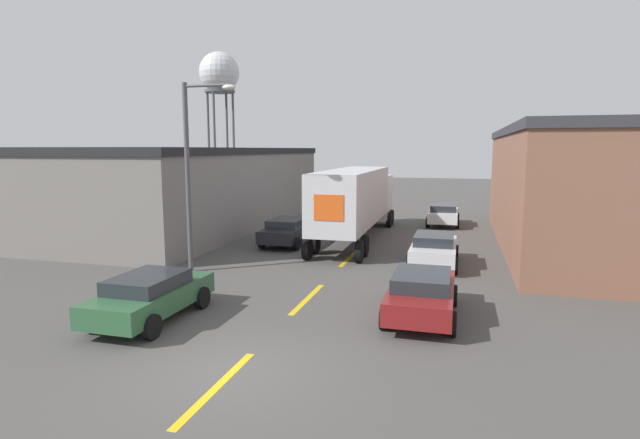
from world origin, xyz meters
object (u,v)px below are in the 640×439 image
Objects in this scene: parked_car_left_near at (150,295)px; parked_car_right_mid at (434,248)px; parked_car_right_near at (422,293)px; parked_car_right_far at (443,214)px; street_lamp at (193,164)px; parked_car_left_far at (288,231)px; water_tower at (219,75)px; semi_truck at (357,197)px.

parked_car_right_mid is at bearing 50.83° from parked_car_left_near.
parked_car_right_near is (0.00, -7.07, 0.00)m from parked_car_right_mid.
parked_car_right_far is 0.58× the size of street_lamp.
street_lamp is (-1.67, 5.64, 3.68)m from parked_car_left_near.
parked_car_right_far is 22.90m from parked_car_left_near.
parked_car_right_near is (7.73, 2.42, 0.00)m from parked_car_left_near.
parked_car_right_mid is 1.00× the size of parked_car_left_far.
parked_car_right_far is at bearing 70.26° from parked_car_left_near.
parked_car_right_far is 12.06m from parked_car_right_mid.
parked_car_left_far is at bearing 90.00° from parked_car_left_near.
street_lamp is at bearing -104.12° from parked_car_left_far.
parked_car_left_near is 8.10m from parked_car_right_near.
parked_car_right_far is 1.00× the size of parked_car_left_near.
water_tower reaches higher than parked_car_right_mid.
street_lamp reaches higher than parked_car_right_near.
parked_car_left_far is (-7.73, -9.27, 0.00)m from parked_car_right_far.
parked_car_left_far is at bearing -58.03° from water_tower.
parked_car_right_far is 12.07m from parked_car_left_far.
parked_car_right_far and parked_car_right_mid have the same top height.
parked_car_right_mid is 10.81m from street_lamp.
parked_car_left_near is at bearing -129.17° from parked_car_right_mid.
parked_car_left_near is at bearing -109.74° from parked_car_right_far.
parked_car_left_far is 39.23m from water_tower.
parked_car_right_far and parked_car_left_far have the same top height.
parked_car_right_far is 1.00× the size of parked_car_right_near.
parked_car_left_far is 0.27× the size of water_tower.
street_lamp is at bearing 161.07° from parked_car_right_near.
street_lamp is at bearing -118.56° from semi_truck.
parked_car_right_near is at bearing -56.48° from water_tower.
water_tower reaches higher than parked_car_left_far.
water_tower reaches higher than semi_truck.
water_tower is at bearing 141.02° from parked_car_right_far.
parked_car_right_far is 19.14m from parked_car_right_near.
parked_car_left_far is (-3.21, -2.60, -1.61)m from semi_truck.
parked_car_left_near is at bearing -73.51° from street_lamp.
parked_car_right_mid is 7.07m from parked_car_right_near.
parked_car_left_far is 1.00× the size of parked_car_right_near.
semi_truck is 3.08× the size of parked_car_left_far.
semi_truck is 4.44m from parked_car_left_far.
semi_truck is 10.65m from street_lamp.
street_lamp is (-9.40, 3.23, 3.68)m from parked_car_right_near.
parked_car_right_mid and parked_car_right_near have the same top height.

